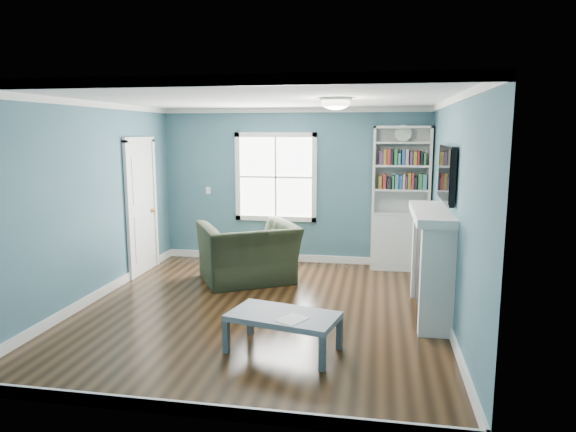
# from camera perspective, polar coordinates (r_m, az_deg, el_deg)

# --- Properties ---
(floor) EXTENTS (5.00, 5.00, 0.00)m
(floor) POSITION_cam_1_polar(r_m,az_deg,el_deg) (6.56, -3.08, -10.34)
(floor) COLOR black
(floor) RESTS_ON ground
(room_walls) EXTENTS (5.00, 5.00, 5.00)m
(room_walls) POSITION_cam_1_polar(r_m,az_deg,el_deg) (6.21, -3.21, 3.53)
(room_walls) COLOR #375E6E
(room_walls) RESTS_ON ground
(trim) EXTENTS (4.50, 5.00, 2.60)m
(trim) POSITION_cam_1_polar(r_m,az_deg,el_deg) (6.25, -3.18, 0.39)
(trim) COLOR white
(trim) RESTS_ON ground
(window) EXTENTS (1.40, 0.06, 1.50)m
(window) POSITION_cam_1_polar(r_m,az_deg,el_deg) (8.70, -1.38, 4.34)
(window) COLOR white
(window) RESTS_ON room_walls
(bookshelf) EXTENTS (0.90, 0.35, 2.31)m
(bookshelf) POSITION_cam_1_polar(r_m,az_deg,el_deg) (8.42, 12.33, 0.35)
(bookshelf) COLOR silver
(bookshelf) RESTS_ON ground
(fireplace) EXTENTS (0.44, 1.58, 1.30)m
(fireplace) POSITION_cam_1_polar(r_m,az_deg,el_deg) (6.44, 15.69, -5.14)
(fireplace) COLOR black
(fireplace) RESTS_ON ground
(tv) EXTENTS (0.06, 1.10, 0.65)m
(tv) POSITION_cam_1_polar(r_m,az_deg,el_deg) (6.28, 17.23, 4.51)
(tv) COLOR black
(tv) RESTS_ON fireplace
(door) EXTENTS (0.12, 0.98, 2.17)m
(door) POSITION_cam_1_polar(r_m,az_deg,el_deg) (8.34, -15.95, 1.15)
(door) COLOR silver
(door) RESTS_ON ground
(ceiling_fixture) EXTENTS (0.38, 0.38, 0.15)m
(ceiling_fixture) POSITION_cam_1_polar(r_m,az_deg,el_deg) (6.14, 5.32, 12.48)
(ceiling_fixture) COLOR white
(ceiling_fixture) RESTS_ON room_walls
(light_switch) EXTENTS (0.08, 0.01, 0.12)m
(light_switch) POSITION_cam_1_polar(r_m,az_deg,el_deg) (9.04, -8.86, 2.83)
(light_switch) COLOR white
(light_switch) RESTS_ON room_walls
(recliner) EXTENTS (1.59, 1.42, 1.17)m
(recliner) POSITION_cam_1_polar(r_m,az_deg,el_deg) (7.61, -4.46, -3.00)
(recliner) COLOR black
(recliner) RESTS_ON ground
(coffee_table) EXTENTS (1.19, 0.82, 0.39)m
(coffee_table) POSITION_cam_1_polar(r_m,az_deg,el_deg) (5.28, -0.52, -11.33)
(coffee_table) COLOR #464F55
(coffee_table) RESTS_ON ground
(paper_sheet) EXTENTS (0.34, 0.36, 0.00)m
(paper_sheet) POSITION_cam_1_polar(r_m,az_deg,el_deg) (5.12, 0.46, -11.39)
(paper_sheet) COLOR white
(paper_sheet) RESTS_ON coffee_table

